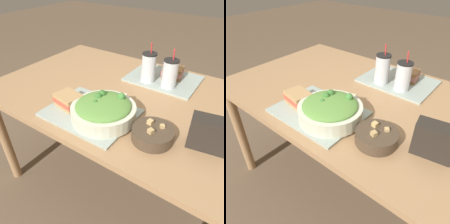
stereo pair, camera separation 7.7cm
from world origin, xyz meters
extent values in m
plane|color=brown|center=(0.00, 0.00, 0.00)|extent=(12.00, 12.00, 0.00)
cube|color=#A37A51|center=(0.00, 0.00, 0.73)|extent=(1.41, 0.93, 0.03)
cylinder|color=#A37A51|center=(-0.64, -0.41, 0.36)|extent=(0.06, 0.06, 0.71)
cylinder|color=#A37A51|center=(-0.64, 0.41, 0.36)|extent=(0.06, 0.06, 0.71)
cube|color=#99A89E|center=(0.00, -0.26, 0.75)|extent=(0.41, 0.31, 0.01)
cube|color=#99A89E|center=(0.14, 0.26, 0.75)|extent=(0.41, 0.31, 0.01)
cylinder|color=beige|center=(0.08, -0.27, 0.79)|extent=(0.29, 0.29, 0.06)
ellipsoid|color=#5B8E3D|center=(0.08, -0.27, 0.82)|extent=(0.24, 0.24, 0.04)
sphere|color=#427F38|center=(0.12, -0.19, 0.84)|extent=(0.04, 0.04, 0.04)
sphere|color=#38702D|center=(0.04, -0.22, 0.84)|extent=(0.04, 0.04, 0.04)
sphere|color=#38702D|center=(0.04, -0.25, 0.84)|extent=(0.03, 0.03, 0.03)
sphere|color=#38702D|center=(0.05, -0.29, 0.84)|extent=(0.03, 0.03, 0.03)
cube|color=beige|center=(0.09, -0.25, 0.83)|extent=(0.05, 0.05, 0.01)
cube|color=beige|center=(0.08, -0.32, 0.83)|extent=(0.05, 0.06, 0.01)
cylinder|color=#473828|center=(0.32, -0.26, 0.77)|extent=(0.17, 0.17, 0.05)
cylinder|color=brown|center=(0.32, -0.26, 0.79)|extent=(0.15, 0.15, 0.01)
cube|color=tan|center=(0.29, -0.24, 0.80)|extent=(0.02, 0.02, 0.02)
cube|color=tan|center=(0.32, -0.29, 0.80)|extent=(0.03, 0.03, 0.02)
cube|color=tan|center=(0.34, -0.24, 0.80)|extent=(0.02, 0.02, 0.02)
cube|color=tan|center=(-0.11, -0.28, 0.76)|extent=(0.14, 0.11, 0.02)
cube|color=#C64C38|center=(-0.11, -0.28, 0.79)|extent=(0.14, 0.12, 0.02)
cube|color=tan|center=(-0.11, -0.28, 0.81)|extent=(0.14, 0.11, 0.02)
cylinder|color=#DBBC84|center=(0.04, -0.14, 0.78)|extent=(0.16, 0.11, 0.06)
cylinder|color=beige|center=(0.10, -0.11, 0.78)|extent=(0.03, 0.05, 0.05)
cube|color=olive|center=(0.18, 0.30, 0.76)|extent=(0.12, 0.11, 0.02)
cube|color=#C1706B|center=(0.18, 0.30, 0.79)|extent=(0.13, 0.12, 0.02)
cube|color=olive|center=(0.18, 0.30, 0.81)|extent=(0.12, 0.11, 0.02)
cylinder|color=silver|center=(0.08, 0.17, 0.83)|extent=(0.08, 0.08, 0.16)
cylinder|color=black|center=(0.08, 0.17, 0.82)|extent=(0.07, 0.07, 0.13)
cylinder|color=black|center=(0.08, 0.17, 0.92)|extent=(0.08, 0.08, 0.01)
cylinder|color=red|center=(0.08, 0.17, 0.94)|extent=(0.01, 0.02, 0.07)
cylinder|color=silver|center=(0.20, 0.17, 0.83)|extent=(0.08, 0.08, 0.15)
cylinder|color=maroon|center=(0.20, 0.17, 0.82)|extent=(0.07, 0.07, 0.12)
cylinder|color=black|center=(0.20, 0.17, 0.91)|extent=(0.08, 0.08, 0.01)
cylinder|color=red|center=(0.21, 0.17, 0.94)|extent=(0.01, 0.02, 0.07)
cube|color=#28231E|center=(0.51, -0.19, 0.81)|extent=(0.15, 0.09, 0.13)
camera|label=1|loc=(0.55, -0.90, 1.34)|focal=35.00mm
camera|label=2|loc=(0.61, -0.85, 1.34)|focal=35.00mm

